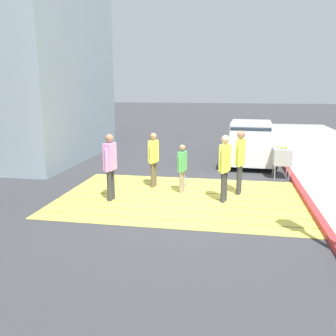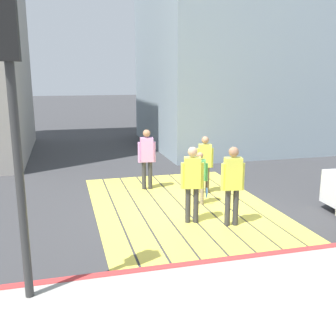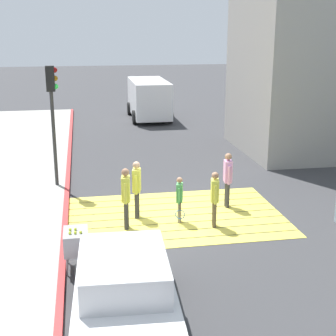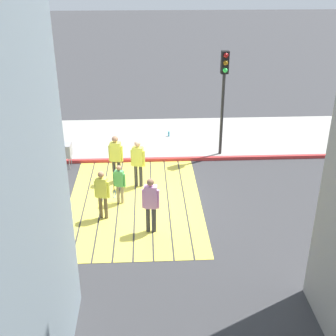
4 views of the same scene
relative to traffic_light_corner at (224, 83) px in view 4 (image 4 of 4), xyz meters
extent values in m
plane|color=#38383A|center=(3.58, -3.40, -3.04)|extent=(120.00, 120.00, 0.00)
cube|color=#EAD64C|center=(3.58, -5.32, -3.03)|extent=(6.40, 0.50, 0.01)
cube|color=#EAD64C|center=(3.58, -4.77, -3.03)|extent=(6.40, 0.50, 0.01)
cube|color=#EAD64C|center=(3.58, -4.22, -3.03)|extent=(6.40, 0.50, 0.01)
cube|color=#EAD64C|center=(3.58, -3.67, -3.03)|extent=(6.40, 0.50, 0.01)
cube|color=#EAD64C|center=(3.58, -3.12, -3.03)|extent=(6.40, 0.50, 0.01)
cube|color=#EAD64C|center=(3.58, -2.57, -3.03)|extent=(6.40, 0.50, 0.01)
cube|color=#EAD64C|center=(3.58, -2.02, -3.03)|extent=(6.40, 0.50, 0.01)
cube|color=#EAD64C|center=(3.58, -1.47, -3.03)|extent=(6.40, 0.50, 0.01)
cube|color=#9E9B93|center=(-2.02, -3.40, -2.98)|extent=(4.80, 40.00, 0.12)
cube|color=#BC3333|center=(0.33, -3.40, -2.97)|extent=(0.16, 40.00, 0.13)
cube|color=#1E2833|center=(1.62, -8.00, -1.83)|extent=(1.49, 0.41, 0.49)
cylinder|color=black|center=(2.53, -7.49, -2.71)|extent=(0.25, 0.67, 0.66)
cylinder|color=black|center=(0.77, -7.40, -2.71)|extent=(0.25, 0.67, 0.66)
cylinder|color=#2D2D2D|center=(-0.02, 0.00, -1.34)|extent=(0.12, 0.12, 3.40)
cube|color=black|center=(-0.02, 0.00, 0.78)|extent=(0.28, 0.28, 0.84)
sphere|color=maroon|center=(0.14, 0.00, 1.06)|extent=(0.18, 0.18, 0.18)
sphere|color=#956310|center=(0.14, 0.00, 0.79)|extent=(0.18, 0.18, 0.18)
sphere|color=#35FF59|center=(0.14, 0.00, 0.52)|extent=(0.18, 0.18, 0.18)
cube|color=#99999E|center=(0.68, -6.26, -2.34)|extent=(0.56, 0.80, 0.50)
cylinder|color=#99999E|center=(0.90, -5.94, -2.81)|extent=(0.04, 0.04, 0.45)
cylinder|color=#99999E|center=(0.45, -5.94, -2.81)|extent=(0.04, 0.04, 0.45)
cylinder|color=#99999E|center=(0.90, -6.58, -2.81)|extent=(0.04, 0.04, 0.45)
cylinder|color=#99999E|center=(0.45, -6.58, -2.81)|extent=(0.04, 0.04, 0.45)
sphere|color=#CCE033|center=(0.56, -6.41, -2.05)|extent=(0.07, 0.07, 0.07)
sphere|color=#CCE033|center=(0.68, -6.41, -2.05)|extent=(0.07, 0.07, 0.07)
sphere|color=#CCE033|center=(0.80, -6.41, -2.05)|extent=(0.07, 0.07, 0.07)
sphere|color=#CCE033|center=(0.56, -6.21, -2.05)|extent=(0.07, 0.07, 0.07)
sphere|color=#CCE033|center=(0.68, -6.21, -2.05)|extent=(0.07, 0.07, 0.07)
cylinder|color=#33A5BF|center=(-2.05, -1.98, -2.81)|extent=(0.07, 0.07, 0.22)
cylinder|color=#333338|center=(2.46, -3.20, -2.63)|extent=(0.12, 0.12, 0.82)
cylinder|color=#333338|center=(2.42, -3.37, -2.63)|extent=(0.12, 0.12, 0.82)
cube|color=#D8D84C|center=(2.44, -3.28, -1.88)|extent=(0.30, 0.40, 0.68)
sphere|color=tan|center=(2.44, -3.28, -1.41)|extent=(0.21, 0.21, 0.21)
cylinder|color=#D8D84C|center=(2.49, -3.08, -1.95)|extent=(0.09, 0.09, 0.58)
cylinder|color=#D8D84C|center=(2.39, -3.49, -1.95)|extent=(0.09, 0.09, 0.58)
cylinder|color=#333338|center=(2.06, -3.98, -2.62)|extent=(0.12, 0.12, 0.83)
cylinder|color=#333338|center=(2.04, -4.16, -2.62)|extent=(0.12, 0.12, 0.83)
cube|color=#D8D84C|center=(2.05, -4.07, -1.86)|extent=(0.28, 0.39, 0.69)
sphere|color=#9E7051|center=(2.05, -4.07, -1.38)|extent=(0.22, 0.22, 0.22)
cylinder|color=#D8D84C|center=(2.08, -3.86, -1.93)|extent=(0.09, 0.09, 0.59)
cylinder|color=#D8D84C|center=(2.02, -4.28, -1.93)|extent=(0.09, 0.09, 0.59)
cylinder|color=brown|center=(4.53, -4.26, -2.66)|extent=(0.11, 0.11, 0.76)
cylinder|color=brown|center=(4.50, -4.43, -2.66)|extent=(0.11, 0.11, 0.76)
cube|color=#D8D84C|center=(4.52, -4.35, -1.96)|extent=(0.26, 0.37, 0.63)
sphere|color=#9E7051|center=(4.52, -4.35, -1.52)|extent=(0.20, 0.20, 0.20)
cylinder|color=#D8D84C|center=(4.55, -4.15, -2.02)|extent=(0.08, 0.08, 0.54)
cylinder|color=#D8D84C|center=(4.48, -4.54, -2.02)|extent=(0.08, 0.08, 0.54)
cylinder|color=#333338|center=(5.34, -2.80, -2.62)|extent=(0.12, 0.12, 0.83)
cylinder|color=#333338|center=(5.32, -2.98, -2.62)|extent=(0.12, 0.12, 0.83)
cube|color=#D18CC6|center=(5.33, -2.89, -1.87)|extent=(0.26, 0.38, 0.69)
sphere|color=#9E7051|center=(5.33, -2.89, -1.40)|extent=(0.21, 0.21, 0.21)
cylinder|color=#D18CC6|center=(5.36, -2.68, -1.94)|extent=(0.09, 0.09, 0.58)
cylinder|color=#D18CC6|center=(5.31, -3.10, -1.94)|extent=(0.09, 0.09, 0.58)
cylinder|color=gray|center=(3.63, -3.81, -2.71)|extent=(0.10, 0.10, 0.64)
cylinder|color=gray|center=(3.59, -3.94, -2.71)|extent=(0.10, 0.10, 0.64)
cube|color=#4CA559|center=(3.61, -3.87, -2.12)|extent=(0.24, 0.32, 0.54)
sphere|color=#9E7051|center=(3.61, -3.87, -1.75)|extent=(0.17, 0.17, 0.17)
cylinder|color=#4CA559|center=(3.65, -3.71, -2.18)|extent=(0.07, 0.07, 0.46)
cylinder|color=#4CA559|center=(3.56, -4.04, -2.18)|extent=(0.07, 0.07, 0.46)
cylinder|color=black|center=(3.59, -4.07, -2.48)|extent=(0.03, 0.03, 0.28)
torus|color=blue|center=(3.59, -4.07, -2.72)|extent=(0.28, 0.10, 0.28)
camera|label=1|loc=(2.27, 5.80, -0.14)|focal=38.87mm
camera|label=2|loc=(-5.49, -0.59, 0.18)|focal=42.21mm
camera|label=3|loc=(0.95, -16.94, 2.45)|focal=52.55mm
camera|label=4|loc=(16.29, -2.95, 4.27)|focal=47.04mm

